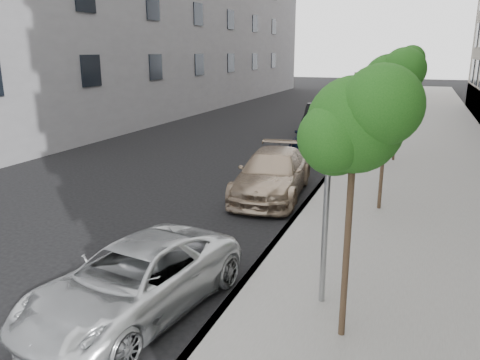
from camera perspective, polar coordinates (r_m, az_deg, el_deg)
The scene contains 12 objects.
ground at distance 7.77m, azimuth -15.44°, elevation -19.54°, with size 160.00×160.00×0.00m, color black.
sidewalk at distance 29.33m, azimuth 21.40°, elevation 5.86°, with size 6.40×72.00×0.14m, color gray.
curb at distance 29.47m, azimuth 15.30°, elevation 6.41°, with size 0.15×72.00×0.14m, color #9E9B93.
tree_near at distance 6.63m, azimuth 14.06°, elevation 6.57°, with size 1.69×1.49×4.11m.
tree_mid at distance 13.06m, azimuth 17.85°, elevation 11.45°, with size 1.72×1.52×4.36m.
tree_far at distance 19.54m, azimuth 19.15°, elevation 12.92°, with size 1.62×1.42×4.49m.
signal_pole at distance 7.89m, azimuth 10.50°, elevation -2.47°, with size 0.26×0.21×2.95m.
minivan at distance 8.35m, azimuth -12.77°, elevation -11.86°, with size 2.02×4.38×1.22m, color silver.
suv at distance 14.65m, azimuth 3.98°, elevation 0.80°, with size 1.96×4.83×1.40m, color tan.
sedan_blue at distance 21.08m, azimuth 9.44°, elevation 5.31°, with size 1.83×4.54×1.55m, color #0F1A32.
sedan_black at distance 26.38m, azimuth 9.86°, elevation 7.33°, with size 1.68×4.83×1.59m, color black.
sedan_rear at distance 31.61m, azimuth 12.13°, elevation 8.31°, with size 1.91×4.70×1.37m, color #ACB0B5.
Camera 1 is at (4.01, -5.02, 4.37)m, focal length 35.00 mm.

